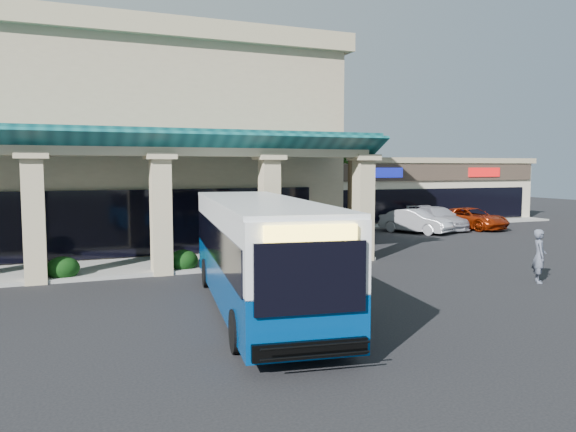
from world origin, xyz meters
name	(u,v)px	position (x,y,z in m)	size (l,w,h in m)	color
ground	(282,296)	(0.00, 0.00, 0.00)	(110.00, 110.00, 0.00)	black
main_building	(29,139)	(-8.00, 16.00, 5.67)	(30.80, 14.80, 11.35)	tan
arcade	(21,203)	(-8.00, 6.80, 2.85)	(30.00, 6.20, 5.70)	#0C4549
strip_mall	(375,188)	(18.00, 24.00, 2.45)	(22.50, 12.50, 4.90)	beige
palm_0	(350,183)	(8.50, 11.00, 3.30)	(2.40, 2.40, 6.60)	#194011
palm_1	(341,188)	(9.50, 14.00, 2.90)	(2.40, 2.40, 5.80)	#194011
broadleaf_tree	(281,193)	(7.50, 19.00, 2.41)	(2.60, 2.60, 4.81)	black
transit_bus	(259,255)	(-1.24, -1.25, 1.62)	(2.71, 11.63, 3.25)	navy
pedestrian	(539,256)	(9.45, -1.56, 0.98)	(0.71, 0.47, 1.96)	#4E5465
car_silver	(345,221)	(9.82, 14.03, 0.84)	(1.98, 4.92, 1.68)	#B2B2B2
car_white	(416,221)	(14.38, 13.06, 0.76)	(1.60, 4.60, 1.52)	#AFAFB7
car_red	(437,218)	(16.98, 14.25, 0.76)	(2.13, 5.23, 1.52)	#B0AFB9
car_gray	(471,218)	(19.26, 13.58, 0.72)	(2.39, 5.18, 1.44)	maroon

